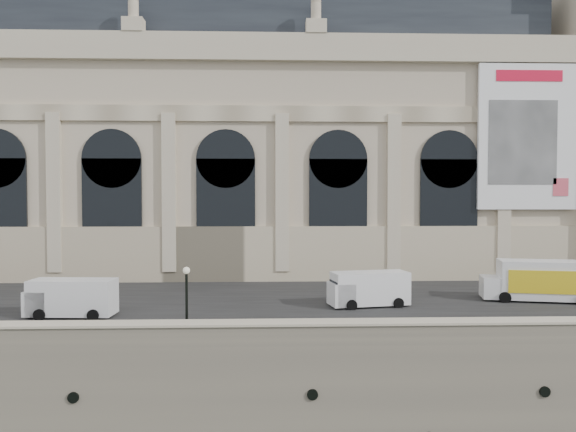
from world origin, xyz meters
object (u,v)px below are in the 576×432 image
object	(u,v)px
van_b	(68,298)
van_c	(365,289)
lamp_right	(187,302)
box_truck	(537,281)

from	to	relation	value
van_b	van_c	size ratio (longest dim) A/B	0.97
van_c	lamp_right	xyz separation A→B (m)	(-11.16, -7.92, 0.67)
box_truck	lamp_right	bearing A→B (deg)	-158.49
van_b	lamp_right	world-z (taller)	lamp_right
van_c	van_b	bearing A→B (deg)	-172.07
van_c	box_truck	size ratio (longest dim) A/B	0.74
van_c	box_truck	world-z (taller)	box_truck
box_truck	lamp_right	size ratio (longest dim) A/B	2.02
van_c	box_truck	distance (m)	12.98
box_truck	van_c	bearing A→B (deg)	-173.11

